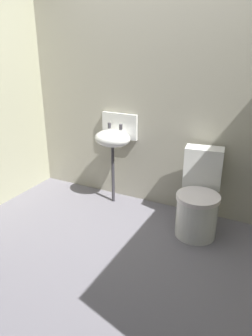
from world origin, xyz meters
The scene contains 4 objects.
ground_plane centered at (0.00, 0.00, -0.04)m, with size 3.49×2.45×0.08m, color slate.
wall_back centered at (0.00, 1.07, 1.15)m, with size 3.49×0.10×2.31m, color #A5A08E.
toilet_near_wall centered at (0.56, 0.67, 0.32)m, with size 0.47×0.64×0.78m.
sink centered at (-0.46, 0.86, 0.75)m, with size 0.42×0.34×0.99m.
Camera 1 is at (1.19, -2.05, 1.74)m, focal length 34.56 mm.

